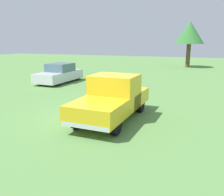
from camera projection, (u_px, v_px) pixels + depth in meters
name	position (u px, v px, depth m)	size (l,w,h in m)	color
ground_plane	(99.00, 115.00, 10.49)	(80.00, 80.00, 0.00)	#5B8C47
pickup_truck	(113.00, 97.00, 9.84)	(4.68, 1.99, 1.80)	black
sedan_near	(59.00, 74.00, 18.58)	(4.25, 1.93, 1.45)	black
tree_back_right	(190.00, 33.00, 28.40)	(3.40, 3.40, 5.36)	brown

